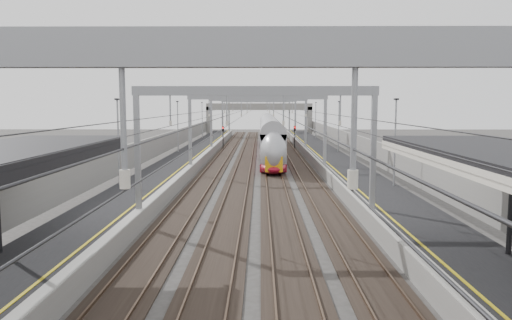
{
  "coord_description": "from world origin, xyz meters",
  "views": [
    {
      "loc": [
        0.29,
        -4.48,
        6.63
      ],
      "look_at": [
        0.0,
        27.08,
        3.12
      ],
      "focal_mm": 35.0,
      "sensor_mm": 36.0,
      "label": 1
    }
  ],
  "objects": [
    {
      "name": "platform_right",
      "position": [
        8.0,
        45.0,
        0.5
      ],
      "size": [
        4.0,
        120.0,
        1.0
      ],
      "primitive_type": "cube",
      "color": "black",
      "rests_on": "ground"
    },
    {
      "name": "wall_left",
      "position": [
        -11.2,
        45.0,
        1.6
      ],
      "size": [
        0.3,
        120.0,
        3.2
      ],
      "primitive_type": "cube",
      "color": "gray",
      "rests_on": "ground"
    },
    {
      "name": "overhead_line",
      "position": [
        0.0,
        51.62,
        6.14
      ],
      "size": [
        13.0,
        140.0,
        6.6
      ],
      "color": "gray",
      "rests_on": "platform_left"
    },
    {
      "name": "signal_red_far",
      "position": [
        5.4,
        70.08,
        2.42
      ],
      "size": [
        0.32,
        0.32,
        3.48
      ],
      "color": "black",
      "rests_on": "ground"
    },
    {
      "name": "wall_right",
      "position": [
        11.2,
        45.0,
        1.6
      ],
      "size": [
        0.3,
        120.0,
        3.2
      ],
      "primitive_type": "cube",
      "color": "gray",
      "rests_on": "ground"
    },
    {
      "name": "platform_left",
      "position": [
        -8.0,
        45.0,
        0.5
      ],
      "size": [
        4.0,
        120.0,
        1.0
      ],
      "primitive_type": "cube",
      "color": "black",
      "rests_on": "ground"
    },
    {
      "name": "signal_red_near",
      "position": [
        3.2,
        67.63,
        2.42
      ],
      "size": [
        0.32,
        0.32,
        3.48
      ],
      "color": "black",
      "rests_on": "ground"
    },
    {
      "name": "overbridge",
      "position": [
        0.0,
        100.0,
        5.31
      ],
      "size": [
        22.0,
        2.2,
        6.9
      ],
      "color": "gray",
      "rests_on": "ground"
    },
    {
      "name": "train",
      "position": [
        1.5,
        62.14,
        2.0
      ],
      "size": [
        2.57,
        46.78,
        4.06
      ],
      "color": "maroon",
      "rests_on": "ground"
    },
    {
      "name": "tracks",
      "position": [
        0.0,
        45.0,
        0.05
      ],
      "size": [
        11.4,
        140.0,
        0.2
      ],
      "color": "black",
      "rests_on": "ground"
    },
    {
      "name": "signal_green",
      "position": [
        -5.2,
        68.29,
        2.42
      ],
      "size": [
        0.32,
        0.32,
        3.48
      ],
      "color": "black",
      "rests_on": "ground"
    }
  ]
}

